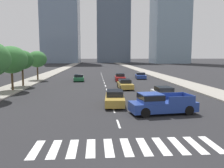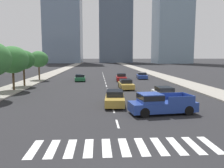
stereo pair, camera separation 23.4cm
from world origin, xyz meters
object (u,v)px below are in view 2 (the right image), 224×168
(street_tree_second, at_px, (12,60))
(street_tree_fourth, at_px, (39,59))
(pickup_truck, at_px, (159,104))
(sedan_white_2, at_px, (165,94))
(sedan_gold_1, at_px, (115,98))
(sedan_green_3, at_px, (80,78))
(sedan_blue_4, at_px, (142,76))
(sedan_red_0, at_px, (121,78))
(street_tree_third, at_px, (23,60))
(sedan_gold_5, at_px, (126,84))

(street_tree_second, xyz_separation_m, street_tree_fourth, (0.00, 13.34, -0.10))
(pickup_truck, xyz_separation_m, sedan_white_2, (2.14, 5.79, -0.19))
(street_tree_fourth, bearing_deg, sedan_gold_1, -61.01)
(sedan_green_3, xyz_separation_m, street_tree_fourth, (-7.84, 1.58, 3.43))
(sedan_gold_1, bearing_deg, sedan_blue_4, 167.53)
(pickup_truck, height_order, sedan_blue_4, pickup_truck)
(sedan_blue_4, bearing_deg, sedan_red_0, -44.38)
(street_tree_second, height_order, street_tree_third, street_tree_second)
(sedan_red_0, bearing_deg, pickup_truck, 4.08)
(street_tree_second, bearing_deg, sedan_blue_4, 37.21)
(street_tree_third, relative_size, street_tree_fourth, 0.99)
(pickup_truck, distance_m, sedan_white_2, 6.17)
(sedan_gold_5, bearing_deg, street_tree_second, -87.12)
(sedan_green_3, xyz_separation_m, sedan_blue_4, (12.29, 3.52, 0.02))
(pickup_truck, height_order, street_tree_third, street_tree_third)
(street_tree_second, bearing_deg, sedan_gold_5, 4.35)
(sedan_gold_1, height_order, street_tree_fourth, street_tree_fourth)
(sedan_gold_1, xyz_separation_m, sedan_green_3, (-4.87, 21.35, -0.06))
(sedan_white_2, xyz_separation_m, street_tree_fourth, (-18.14, 20.74, 3.38))
(pickup_truck, relative_size, sedan_gold_5, 1.17)
(sedan_red_0, bearing_deg, sedan_gold_5, 0.63)
(street_tree_third, bearing_deg, sedan_green_3, 43.17)
(sedan_gold_5, bearing_deg, street_tree_fourth, -130.43)
(sedan_red_0, bearing_deg, street_tree_third, -63.23)
(sedan_gold_1, bearing_deg, sedan_red_0, 176.61)
(street_tree_fourth, bearing_deg, sedan_blue_4, 5.52)
(sedan_gold_1, distance_m, sedan_white_2, 5.86)
(sedan_gold_1, height_order, street_tree_second, street_tree_second)
(sedan_gold_1, bearing_deg, street_tree_fourth, -146.86)
(sedan_green_3, bearing_deg, sedan_gold_1, -170.49)
(sedan_green_3, height_order, sedan_blue_4, sedan_blue_4)
(sedan_gold_1, bearing_deg, pickup_truck, 46.64)
(pickup_truck, xyz_separation_m, street_tree_third, (-16.00, 17.59, 3.20))
(sedan_red_0, bearing_deg, street_tree_second, -51.09)
(sedan_green_3, bearing_deg, street_tree_third, 129.83)
(pickup_truck, distance_m, street_tree_second, 20.99)
(sedan_gold_5, height_order, street_tree_third, street_tree_third)
(sedan_white_2, xyz_separation_m, street_tree_second, (-18.14, 7.40, 3.48))
(sedan_white_2, relative_size, street_tree_third, 0.86)
(sedan_white_2, distance_m, sedan_blue_4, 22.77)
(street_tree_second, bearing_deg, street_tree_fourth, 90.00)
(pickup_truck, relative_size, street_tree_third, 1.03)
(sedan_white_2, relative_size, sedan_green_3, 1.03)
(sedan_white_2, relative_size, street_tree_fourth, 0.84)
(sedan_blue_4, bearing_deg, street_tree_second, -47.89)
(sedan_red_0, relative_size, sedan_white_2, 1.01)
(sedan_red_0, xyz_separation_m, sedan_green_3, (-7.63, 0.49, -0.05))
(sedan_gold_5, bearing_deg, sedan_white_2, 18.23)
(street_tree_fourth, bearing_deg, pickup_truck, -58.90)
(sedan_blue_4, xyz_separation_m, street_tree_second, (-20.13, -15.28, 3.51))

